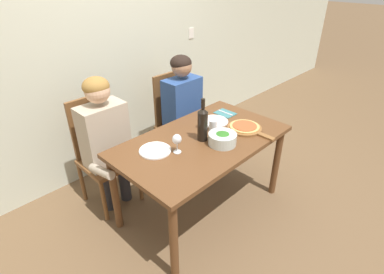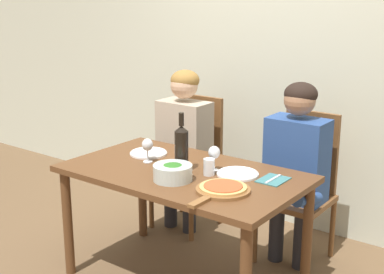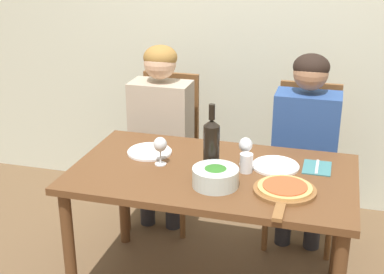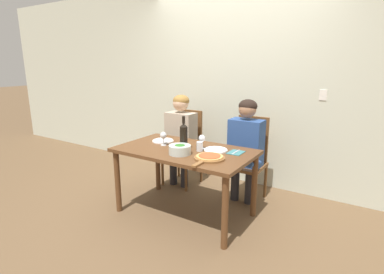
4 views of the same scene
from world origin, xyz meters
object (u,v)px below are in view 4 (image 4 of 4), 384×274
object	(u,v)px
wine_bottle	(184,136)
fork_on_napkin	(236,152)
broccoli_bowl	(180,149)
dinner_plate_right	(216,150)
water_tumbler	(200,146)
dinner_plate_left	(163,141)
wine_glass_right	(202,139)
person_woman	(180,132)
chair_left	(185,146)
pizza_on_board	(209,158)
wine_glass_left	(163,136)
chair_right	(249,157)
person_man	(245,142)

from	to	relation	value
wine_bottle	fork_on_napkin	bearing A→B (deg)	19.08
broccoli_bowl	dinner_plate_right	xyz separation A→B (m)	(0.25, 0.29, -0.04)
water_tumbler	dinner_plate_left	bearing A→B (deg)	169.88
wine_bottle	wine_glass_right	size ratio (longest dim) A/B	2.33
person_woman	fork_on_napkin	bearing A→B (deg)	-25.16
water_tumbler	chair_left	bearing A→B (deg)	132.19
chair_left	dinner_plate_left	size ratio (longest dim) A/B	4.09
wine_bottle	broccoli_bowl	bearing A→B (deg)	-69.36
wine_bottle	wine_glass_right	distance (m)	0.20
chair_left	dinner_plate_left	world-z (taller)	chair_left
dinner_plate_right	fork_on_napkin	size ratio (longest dim) A/B	1.34
person_woman	wine_glass_right	xyz separation A→B (m)	(0.64, -0.53, 0.11)
chair_left	dinner_plate_right	distance (m)	1.04
water_tumbler	pizza_on_board	bearing A→B (deg)	-40.58
wine_glass_left	water_tumbler	bearing A→B (deg)	3.63
chair_left	broccoli_bowl	xyz separation A→B (m)	(0.55, -0.92, 0.26)
person_woman	dinner_plate_left	xyz separation A→B (m)	(0.11, -0.51, 0.01)
dinner_plate_right	wine_glass_left	size ratio (longest dim) A/B	1.60
broccoli_bowl	dinner_plate_right	world-z (taller)	broccoli_bowl
chair_left	wine_glass_right	world-z (taller)	chair_left
dinner_plate_right	person_woman	bearing A→B (deg)	147.11
pizza_on_board	dinner_plate_right	bearing A→B (deg)	105.54
wine_bottle	dinner_plate_left	size ratio (longest dim) A/B	1.45
wine_bottle	wine_glass_left	distance (m)	0.27
chair_right	pizza_on_board	bearing A→B (deg)	-92.22
broccoli_bowl	chair_right	bearing A→B (deg)	68.72
person_woman	dinner_plate_left	world-z (taller)	person_woman
water_tumbler	wine_bottle	bearing A→B (deg)	-167.73
pizza_on_board	wine_glass_left	distance (m)	0.68
broccoli_bowl	water_tumbler	size ratio (longest dim) A/B	2.28
broccoli_bowl	dinner_plate_left	bearing A→B (deg)	146.25
broccoli_bowl	wine_glass_left	size ratio (longest dim) A/B	1.46
chair_right	pizza_on_board	xyz separation A→B (m)	(-0.04, -0.91, 0.23)
chair_left	wine_glass_right	size ratio (longest dim) A/B	6.55
person_woman	broccoli_bowl	xyz separation A→B (m)	(0.55, -0.80, 0.05)
broccoli_bowl	wine_glass_right	world-z (taller)	wine_glass_right
chair_right	dinner_plate_left	xyz separation A→B (m)	(-0.80, -0.63, 0.22)
person_man	water_tumbler	xyz separation A→B (m)	(-0.25, -0.61, 0.05)
wine_glass_right	wine_bottle	bearing A→B (deg)	-142.05
wine_bottle	water_tumbler	world-z (taller)	wine_bottle
water_tumbler	dinner_plate_right	bearing A→B (deg)	35.18
broccoli_bowl	person_man	bearing A→B (deg)	65.90
broccoli_bowl	fork_on_napkin	world-z (taller)	broccoli_bowl
chair_right	wine_bottle	bearing A→B (deg)	-118.63
chair_right	pizza_on_board	distance (m)	0.94
wine_bottle	dinner_plate_right	distance (m)	0.36
broccoli_bowl	wine_glass_left	world-z (taller)	wine_glass_left
person_woman	pizza_on_board	world-z (taller)	person_woman
person_woman	wine_bottle	world-z (taller)	person_woman
chair_right	wine_glass_left	distance (m)	1.07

